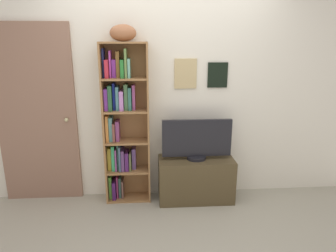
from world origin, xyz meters
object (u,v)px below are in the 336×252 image
(football, at_px, (123,33))
(tv_stand, at_px, (196,179))
(television, at_px, (197,140))
(door, at_px, (37,116))
(bookshelf, at_px, (122,124))

(football, distance_m, tv_stand, 1.84)
(television, bearing_deg, door, 174.62)
(tv_stand, distance_m, television, 0.49)
(football, height_order, door, door)
(football, distance_m, television, 1.41)
(television, bearing_deg, football, 175.03)
(bookshelf, height_order, door, door)
(bookshelf, bearing_deg, television, -6.57)
(door, bearing_deg, television, -5.38)
(football, bearing_deg, bookshelf, 151.00)
(football, xyz_separation_m, television, (0.79, -0.07, -1.17))
(television, xyz_separation_m, door, (-1.80, 0.17, 0.27))
(bookshelf, distance_m, football, 1.00)
(tv_stand, relative_size, door, 0.43)
(tv_stand, distance_m, door, 1.96)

